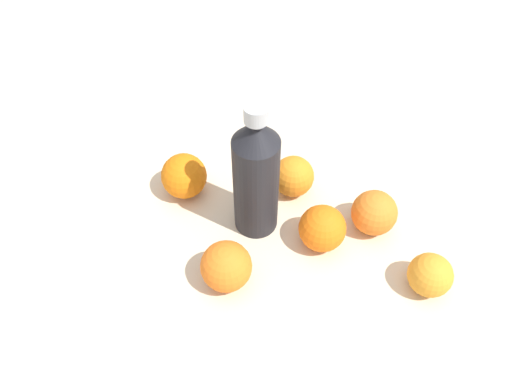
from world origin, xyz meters
TOP-DOWN VIEW (x-y plane):
  - ground_plane at (0.00, 0.00)m, footprint 2.40×2.40m
  - water_bottle at (-0.04, -0.04)m, footprint 0.07×0.07m
  - orange_0 at (-0.08, 0.07)m, footprint 0.08×0.08m
  - orange_1 at (0.08, 0.01)m, footprint 0.08×0.08m
  - orange_2 at (-0.13, -0.04)m, footprint 0.07×0.07m
  - orange_3 at (-0.12, 0.24)m, footprint 0.07×0.07m
  - orange_4 at (-0.16, 0.11)m, footprint 0.08×0.08m
  - orange_5 at (-0.00, -0.18)m, footprint 0.08×0.08m

SIDE VIEW (x-z plane):
  - ground_plane at x=0.00m, z-range 0.00..0.00m
  - orange_3 at x=-0.12m, z-range 0.00..0.07m
  - orange_2 at x=-0.13m, z-range 0.00..0.07m
  - orange_4 at x=-0.16m, z-range 0.00..0.08m
  - orange_0 at x=-0.08m, z-range 0.00..0.08m
  - orange_1 at x=0.08m, z-range 0.00..0.08m
  - orange_5 at x=0.00m, z-range 0.00..0.08m
  - water_bottle at x=-0.04m, z-range -0.01..0.25m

